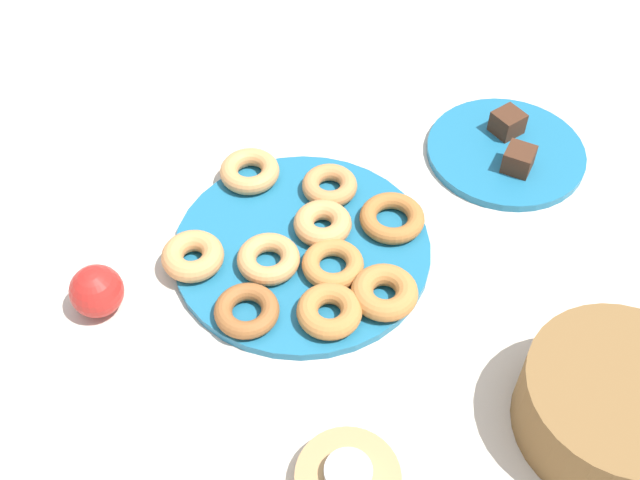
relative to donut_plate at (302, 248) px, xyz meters
The scene contains 19 objects.
ground_plane 0.01m from the donut_plate, ahead, with size 2.40×2.40×0.00m, color beige.
donut_plate is the anchor object (origin of this frame).
donut_0 0.14m from the donut_plate, 82.94° to the left, with size 0.09×0.09×0.03m, color #BC7A3D.
donut_1 0.06m from the donut_plate, 77.26° to the left, with size 0.08×0.08×0.02m, color #BC7A3D.
donut_2 0.15m from the donut_plate, 44.27° to the right, with size 0.08×0.08×0.03m, color tan.
donut_3 0.14m from the donut_plate, ahead, with size 0.08×0.08×0.02m, color #995B2D.
donut_4 0.06m from the donut_plate, 17.82° to the right, with size 0.09×0.09×0.03m, color tan.
donut_5 0.04m from the donut_plate, 166.48° to the left, with size 0.08×0.08×0.03m, color tan.
donut_6 0.13m from the donut_plate, 140.80° to the left, with size 0.09×0.09×0.02m, color #AD6B33.
donut_7 0.11m from the donut_plate, 167.43° to the right, with size 0.08×0.08×0.03m, color #C6844C.
donut_8 0.15m from the donut_plate, 115.60° to the right, with size 0.09×0.09×0.03m, color tan.
donut_9 0.13m from the donut_plate, 50.30° to the left, with size 0.08×0.08×0.03m, color #BC7A3D.
cake_plate 0.37m from the donut_plate, 155.27° to the left, with size 0.24×0.24×0.01m, color #1E6B93.
brownie_near 0.40m from the donut_plate, 159.89° to the left, with size 0.04×0.04×0.04m, color #472819.
brownie_far 0.36m from the donut_plate, 148.76° to the left, with size 0.04×0.04×0.04m, color #472819.
candle_holder 0.34m from the donut_plate, 42.75° to the left, with size 0.12×0.12×0.02m, color tan.
tealight 0.34m from the donut_plate, 42.75° to the left, with size 0.05×0.05×0.01m, color silver.
basket 0.45m from the donut_plate, 86.96° to the left, with size 0.22×0.22×0.09m, color brown.
apple 0.28m from the donut_plate, 36.56° to the right, with size 0.07×0.07×0.07m, color red.
Camera 1 is at (0.56, 0.40, 0.83)m, focal length 43.51 mm.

